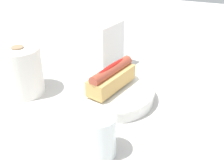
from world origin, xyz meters
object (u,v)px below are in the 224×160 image
object	(u,v)px
water_glass	(99,138)
paper_towel_roll	(21,71)
serving_bowl	(112,92)
napkin_box	(108,47)
hotdog_front	(112,77)

from	to	relation	value
water_glass	paper_towel_roll	size ratio (longest dim) A/B	0.67
serving_bowl	paper_towel_roll	bearing A→B (deg)	102.09
water_glass	napkin_box	bearing A→B (deg)	18.63
serving_bowl	water_glass	xyz separation A→B (m)	(-0.20, -0.05, 0.02)
paper_towel_roll	napkin_box	size ratio (longest dim) A/B	0.89
hotdog_front	napkin_box	size ratio (longest dim) A/B	1.05
hotdog_front	napkin_box	bearing A→B (deg)	24.45
napkin_box	water_glass	bearing A→B (deg)	-146.21
paper_towel_roll	serving_bowl	bearing A→B (deg)	-77.91
paper_towel_roll	napkin_box	world-z (taller)	napkin_box
water_glass	napkin_box	xyz separation A→B (m)	(0.36, 0.12, 0.04)
serving_bowl	paper_towel_roll	distance (m)	0.25
napkin_box	paper_towel_roll	bearing A→B (deg)	157.56
serving_bowl	paper_towel_roll	world-z (taller)	paper_towel_roll
napkin_box	hotdog_front	bearing A→B (deg)	-140.39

